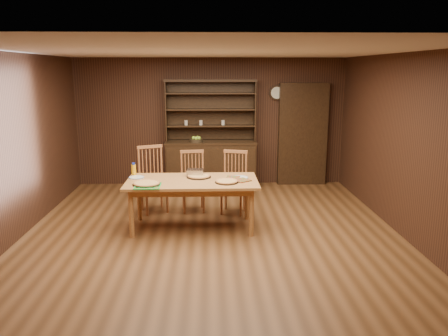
{
  "coord_description": "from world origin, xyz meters",
  "views": [
    {
      "loc": [
        -0.03,
        -6.0,
        2.36
      ],
      "look_at": [
        0.19,
        0.4,
        0.91
      ],
      "focal_mm": 35.0,
      "sensor_mm": 36.0,
      "label": 1
    }
  ],
  "objects_px": {
    "china_hutch": "(211,158)",
    "dining_table": "(192,185)",
    "juice_bottle": "(134,170)",
    "chair_center": "(193,179)",
    "chair_right": "(234,180)",
    "chair_left": "(152,177)"
  },
  "relations": [
    {
      "from": "chair_left",
      "to": "chair_center",
      "type": "height_order",
      "value": "chair_left"
    },
    {
      "from": "chair_left",
      "to": "juice_bottle",
      "type": "bearing_deg",
      "value": -132.47
    },
    {
      "from": "china_hutch",
      "to": "chair_center",
      "type": "bearing_deg",
      "value": -101.57
    },
    {
      "from": "china_hutch",
      "to": "dining_table",
      "type": "bearing_deg",
      "value": -96.79
    },
    {
      "from": "dining_table",
      "to": "chair_right",
      "type": "height_order",
      "value": "chair_right"
    },
    {
      "from": "juice_bottle",
      "to": "china_hutch",
      "type": "bearing_deg",
      "value": 60.48
    },
    {
      "from": "dining_table",
      "to": "chair_center",
      "type": "relative_size",
      "value": 1.9
    },
    {
      "from": "dining_table",
      "to": "chair_left",
      "type": "bearing_deg",
      "value": 128.48
    },
    {
      "from": "dining_table",
      "to": "chair_left",
      "type": "height_order",
      "value": "chair_left"
    },
    {
      "from": "juice_bottle",
      "to": "chair_right",
      "type": "bearing_deg",
      "value": 16.21
    },
    {
      "from": "china_hutch",
      "to": "chair_right",
      "type": "relative_size",
      "value": 2.08
    },
    {
      "from": "china_hutch",
      "to": "dining_table",
      "type": "xyz_separation_m",
      "value": [
        -0.29,
        -2.44,
        0.08
      ]
    },
    {
      "from": "china_hutch",
      "to": "chair_center",
      "type": "xyz_separation_m",
      "value": [
        -0.32,
        -1.55,
        -0.05
      ]
    },
    {
      "from": "china_hutch",
      "to": "juice_bottle",
      "type": "height_order",
      "value": "china_hutch"
    },
    {
      "from": "juice_bottle",
      "to": "chair_center",
      "type": "bearing_deg",
      "value": 33.16
    },
    {
      "from": "dining_table",
      "to": "juice_bottle",
      "type": "height_order",
      "value": "juice_bottle"
    },
    {
      "from": "chair_right",
      "to": "chair_center",
      "type": "bearing_deg",
      "value": -173.82
    },
    {
      "from": "chair_left",
      "to": "chair_right",
      "type": "distance_m",
      "value": 1.39
    },
    {
      "from": "dining_table",
      "to": "juice_bottle",
      "type": "bearing_deg",
      "value": 161.12
    },
    {
      "from": "chair_center",
      "to": "chair_right",
      "type": "bearing_deg",
      "value": -16.08
    },
    {
      "from": "china_hutch",
      "to": "dining_table",
      "type": "relative_size",
      "value": 1.12
    },
    {
      "from": "china_hutch",
      "to": "chair_left",
      "type": "relative_size",
      "value": 1.95
    }
  ]
}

